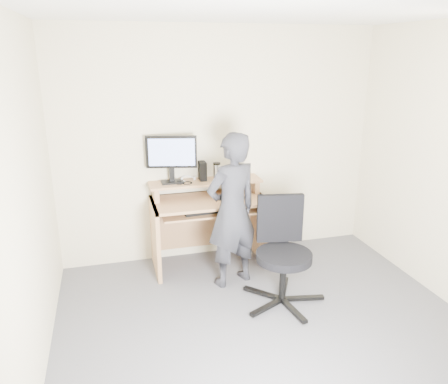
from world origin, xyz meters
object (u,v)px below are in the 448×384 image
desk (208,215)px  office_chair (282,248)px  monitor (171,155)px  person (232,211)px

desk → office_chair: 1.06m
monitor → person: 0.89m
monitor → desk: bearing=-1.0°
person → monitor: bearing=-70.7°
office_chair → person: bearing=139.5°
monitor → person: size_ratio=0.34×
desk → person: size_ratio=0.78×
office_chair → monitor: bearing=139.0°
monitor → office_chair: monitor is taller
desk → office_chair: office_chair is taller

